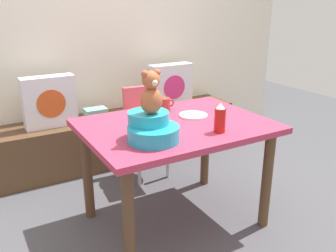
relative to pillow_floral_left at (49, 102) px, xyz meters
name	(u,v)px	position (x,y,z in m)	size (l,w,h in m)	color
ground_plane	(175,220)	(0.55, -1.18, -0.68)	(8.00, 8.00, 0.00)	#4C4C51
back_wall	(95,23)	(0.55, 0.29, 0.62)	(4.40, 0.10, 2.60)	silver
window_bench	(112,138)	(0.55, 0.02, -0.45)	(2.60, 0.44, 0.46)	brown
pillow_floral_left	(49,102)	(0.00, 0.00, 0.00)	(0.44, 0.15, 0.44)	silver
pillow_floral_right	(171,86)	(1.20, 0.00, 0.00)	(0.44, 0.15, 0.44)	silver
book_stack	(96,113)	(0.41, 0.02, -0.17)	(0.20, 0.14, 0.09)	#75B1A2
dining_table	(175,139)	(0.55, -1.18, -0.05)	(1.20, 0.89, 0.74)	#B73351
highchair	(145,120)	(0.70, -0.42, -0.16)	(0.35, 0.47, 0.79)	#D84C59
infant_seat_teal	(152,128)	(0.28, -1.37, 0.13)	(0.30, 0.33, 0.16)	#22A1BC
teddy_bear	(151,93)	(0.28, -1.37, 0.34)	(0.13, 0.12, 0.25)	#B35E38
ketchup_bottle	(220,118)	(0.70, -1.45, 0.15)	(0.07, 0.07, 0.18)	red
coffee_mug	(165,104)	(0.63, -0.90, 0.11)	(0.12, 0.08, 0.09)	#9E332D
dinner_plate_near	(193,115)	(0.74, -1.11, 0.07)	(0.20, 0.20, 0.01)	white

